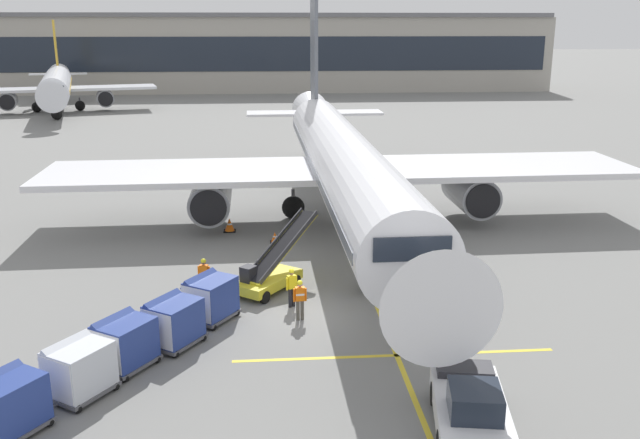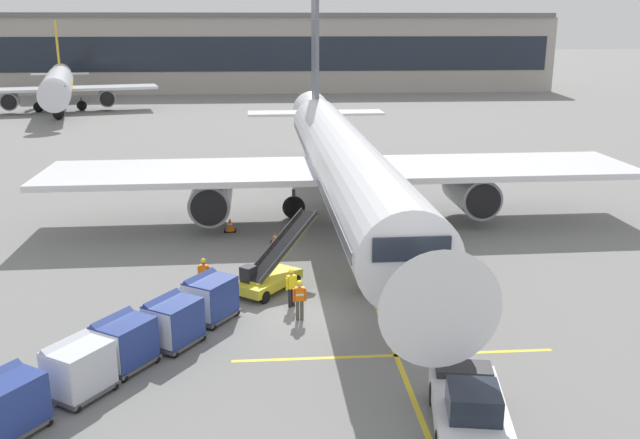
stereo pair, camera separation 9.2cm
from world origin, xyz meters
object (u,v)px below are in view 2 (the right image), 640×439
Objects in this scene: ground_crew_by_loader at (291,285)px; belt_loader at (270,271)px; baggage_cart_fifth at (6,403)px; safety_cone_wingtip at (275,237)px; ground_crew_marshaller at (204,274)px; parked_airplane at (342,162)px; ground_crew_by_carts at (300,297)px; baggage_cart_third at (123,342)px; distant_airplane at (58,86)px; safety_cone_engine_keepout at (230,225)px; baggage_cart_lead at (210,297)px; baggage_cart_second at (173,321)px; baggage_cart_fourth at (78,368)px; pushback_tug at (469,407)px.

belt_loader is at bearing 113.08° from ground_crew_by_loader.
baggage_cart_fifth reaches higher than safety_cone_wingtip.
ground_crew_marshaller is (4.93, 10.54, -0.00)m from baggage_cart_fifth.
ground_crew_by_loader is (-3.60, -13.10, -2.75)m from parked_airplane.
baggage_cart_fifth reaches higher than ground_crew_by_loader.
baggage_cart_fifth reaches higher than ground_crew_by_carts.
ground_crew_by_carts is at bearing 29.41° from baggage_cart_third.
distant_airplane is (-25.60, 69.10, 2.61)m from ground_crew_marshaller.
safety_cone_engine_keepout is 0.02× the size of distant_airplane.
baggage_cart_fifth is (-5.40, -7.82, 0.00)m from baggage_cart_lead.
ground_crew_by_loader is 11.99m from safety_cone_engine_keepout.
baggage_cart_second is (-3.74, -5.44, 0.12)m from belt_loader.
ground_crew_by_carts is at bearing -4.85° from baggage_cart_lead.
ground_crew_by_carts is at bearing -67.58° from distant_airplane.
parked_airplane is 25.41m from baggage_cart_fifth.
safety_cone_wingtip is (-0.58, 9.16, -0.70)m from ground_crew_by_loader.
baggage_cart_lead is 4.79m from baggage_cart_third.
ground_crew_by_carts is (3.69, -0.31, -0.00)m from baggage_cart_lead.
distant_airplane is (-22.23, 77.59, 2.61)m from baggage_cart_fourth.
belt_loader is at bearing 54.25° from baggage_cart_fifth.
baggage_cart_lead is 1.00× the size of baggage_cart_fifth.
ground_crew_by_loader is at bearing 35.90° from baggage_cart_second.
baggage_cart_third and baggage_cart_fifth have the same top height.
baggage_cart_second is at bearing -71.46° from distant_airplane.
parked_airplane reaches higher than distant_airplane.
safety_cone_wingtip is (3.29, 7.52, -0.70)m from ground_crew_marshaller.
baggage_cart_second is 1.00× the size of baggage_cart_third.
parked_airplane is at bearing 74.62° from ground_crew_by_loader.
ground_crew_marshaller is 0.05× the size of distant_airplane.
ground_crew_by_carts is at bearing 21.73° from baggage_cart_second.
ground_crew_by_loader is (-4.95, 9.91, 0.17)m from pushback_tug.
parked_airplane reaches higher than baggage_cart_third.
baggage_cart_third is (-1.51, -1.66, 0.00)m from baggage_cart_second.
pushback_tug is (12.19, -3.05, -0.17)m from baggage_cart_fourth.
distant_airplane reaches higher than safety_cone_engine_keepout.
baggage_cart_lead is 1.55× the size of ground_crew_by_carts.
safety_cone_wingtip is 68.09m from distant_airplane.
belt_loader is 9.74m from safety_cone_engine_keepout.
pushback_tug is (1.34, -23.01, -2.93)m from parked_airplane.
baggage_cart_second is at bearing -95.44° from safety_cone_engine_keepout.
safety_cone_engine_keepout is at bearing 84.56° from baggage_cart_second.
ground_crew_by_loader is (8.80, 8.90, -0.00)m from baggage_cart_fifth.
safety_cone_wingtip is at bearing 66.40° from ground_crew_marshaller.
baggage_cart_fourth is 0.08× the size of distant_airplane.
baggage_cart_fourth is at bearing -144.01° from ground_crew_by_carts.
belt_loader reaches higher than baggage_cart_second.
ground_crew_by_loader is at bearing -66.92° from belt_loader.
ground_crew_by_loader is at bearing 17.56° from baggage_cart_lead.
pushback_tug is 2.69× the size of ground_crew_by_carts.
belt_loader is 1.82× the size of baggage_cart_third.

